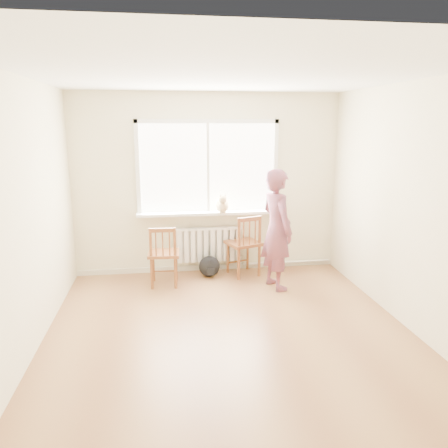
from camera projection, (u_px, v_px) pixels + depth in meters
name	position (u px, v px, depth m)	size (l,w,h in m)	color
floor	(231.00, 337.00, 4.72)	(4.50, 4.50, 0.00)	#93653C
ceiling	(232.00, 74.00, 4.11)	(4.50, 4.50, 0.00)	white
back_wall	(208.00, 184.00, 6.58)	(4.00, 0.01, 2.70)	beige
window	(208.00, 164.00, 6.49)	(2.12, 0.05, 1.42)	white
windowsill	(209.00, 213.00, 6.57)	(2.15, 0.22, 0.04)	white
radiator	(209.00, 244.00, 6.70)	(1.00, 0.12, 0.55)	white
heating_pipe	(286.00, 262.00, 6.98)	(0.04, 0.04, 1.40)	silver
baseboard	(209.00, 267.00, 6.86)	(4.00, 0.03, 0.08)	beige
chair_left	(164.00, 256.00, 6.10)	(0.45, 0.43, 0.87)	brown
chair_right	(245.00, 245.00, 6.51)	(0.57, 0.56, 0.93)	brown
person	(277.00, 230.00, 5.96)	(0.61, 0.40, 1.66)	#BC3E4B
cat	(222.00, 204.00, 6.48)	(0.22, 0.45, 0.30)	beige
backpack	(209.00, 266.00, 6.54)	(0.32, 0.24, 0.32)	black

